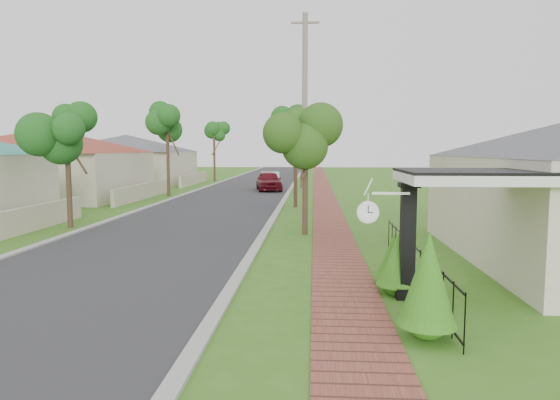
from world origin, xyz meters
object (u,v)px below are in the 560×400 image
(parked_car_white, at_px, (270,181))
(station_clock, at_px, (370,211))
(porch_post, at_px, (407,247))
(near_tree, at_px, (305,135))
(parked_car_red, at_px, (269,181))
(utility_pole, at_px, (305,119))

(parked_car_white, distance_m, station_clock, 30.04)
(porch_post, bearing_deg, station_clock, -155.22)
(parked_car_white, bearing_deg, porch_post, -84.29)
(station_clock, bearing_deg, near_tree, 100.02)
(porch_post, height_order, parked_car_white, porch_post)
(parked_car_red, relative_size, station_clock, 4.14)
(utility_pole, xyz_separation_m, station_clock, (1.57, -11.40, -2.59))
(parked_car_white, height_order, near_tree, near_tree)
(porch_post, xyz_separation_m, parked_car_red, (-5.55, 28.02, -0.36))
(parked_car_red, distance_m, parked_car_white, 1.23)
(parked_car_white, height_order, station_clock, station_clock)
(porch_post, relative_size, near_tree, 0.53)
(utility_pole, height_order, station_clock, utility_pole)
(parked_car_red, distance_m, near_tree, 20.49)
(station_clock, bearing_deg, utility_pole, 97.85)
(porch_post, bearing_deg, parked_car_white, 100.75)
(parked_car_red, bearing_deg, porch_post, -89.53)
(porch_post, distance_m, parked_car_red, 28.57)
(parked_car_white, xyz_separation_m, station_clock, (4.68, -29.65, 1.25))
(porch_post, xyz_separation_m, parked_car_white, (-5.55, 29.25, -0.42))
(porch_post, xyz_separation_m, station_clock, (-0.87, -0.40, 0.83))
(utility_pole, bearing_deg, porch_post, -77.50)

